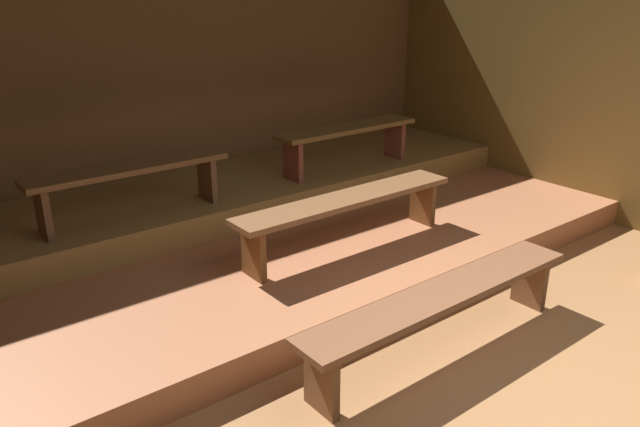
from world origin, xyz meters
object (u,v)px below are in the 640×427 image
bench_floor_center (442,302)px  bench_middle_left (130,176)px  bench_middle_right (347,135)px  bench_lower_center (347,206)px

bench_floor_center → bench_middle_left: 2.54m
bench_middle_left → bench_middle_right: bearing=0.0°
bench_middle_left → bench_lower_center: bearing=-40.3°
bench_floor_center → bench_middle_right: 2.60m
bench_floor_center → bench_middle_left: bench_middle_left is taller
bench_lower_center → bench_middle_right: bench_middle_right is taller
bench_middle_left → bench_middle_right: same height
bench_floor_center → bench_lower_center: bearing=78.2°
bench_floor_center → bench_middle_left: size_ratio=1.38×
bench_middle_right → bench_lower_center: bearing=-130.5°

